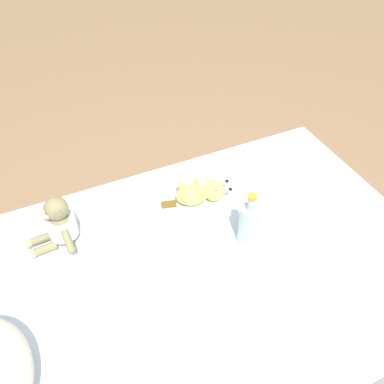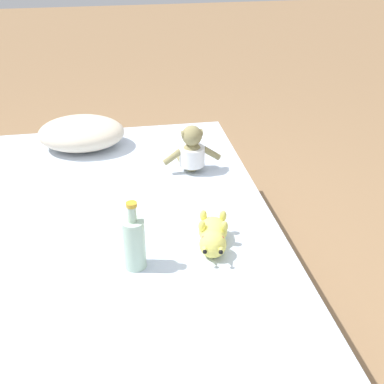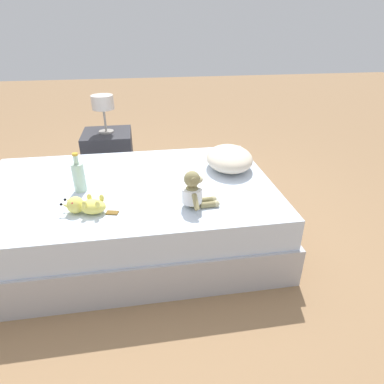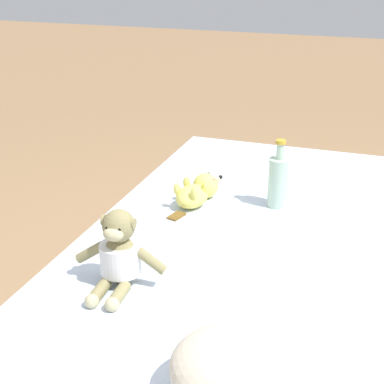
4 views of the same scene
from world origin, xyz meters
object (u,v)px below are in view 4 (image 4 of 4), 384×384
Objects in this scene: plush_monkey at (119,255)px; glass_bottle at (279,181)px; bed at (269,301)px; pillow at (270,379)px; plush_yellow_creature at (198,191)px.

plush_monkey is 0.78m from glass_bottle.
bed is 0.65m from plush_monkey.
pillow is 0.64m from plush_monkey.
plush_yellow_creature reaches higher than bed.
plush_monkey is (0.37, 0.42, 0.34)m from bed.
plush_monkey is at bearing -34.31° from pillow.
plush_monkey is (0.53, -0.36, 0.01)m from pillow.
plush_yellow_creature is 0.31m from glass_bottle.
bed is at bearing 99.06° from glass_bottle.
plush_monkey is at bearing 87.46° from plush_yellow_creature.
bed is 4.32× the size of pillow.
plush_monkey is 0.87× the size of plush_yellow_creature.
plush_yellow_creature is (-0.03, -0.63, -0.05)m from plush_monkey.
glass_bottle is (0.05, -0.29, 0.34)m from bed.
plush_monkey reaches higher than bed.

